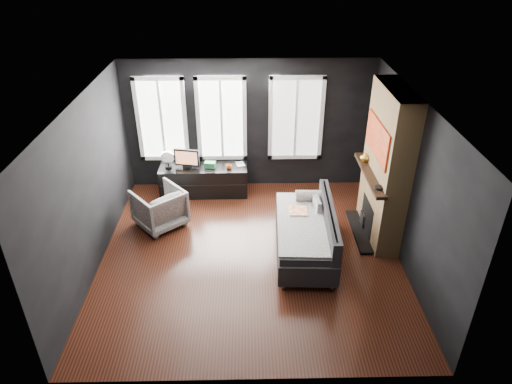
{
  "coord_description": "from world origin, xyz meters",
  "views": [
    {
      "loc": [
        -0.03,
        -6.21,
        4.81
      ],
      "look_at": [
        0.1,
        0.3,
        1.05
      ],
      "focal_mm": 32.0,
      "sensor_mm": 36.0,
      "label": 1
    }
  ],
  "objects_px": {
    "monitor": "(187,158)",
    "media_console": "(204,180)",
    "armchair": "(159,206)",
    "book": "(236,160)",
    "mug": "(229,166)",
    "sofa": "(305,230)",
    "mantel_vase": "(365,157)"
  },
  "relations": [
    {
      "from": "media_console",
      "to": "book",
      "type": "relative_size",
      "value": 8.1
    },
    {
      "from": "armchair",
      "to": "media_console",
      "type": "bearing_deg",
      "value": -162.3
    },
    {
      "from": "monitor",
      "to": "sofa",
      "type": "bearing_deg",
      "value": -31.76
    },
    {
      "from": "book",
      "to": "mantel_vase",
      "type": "xyz_separation_m",
      "value": [
        2.31,
        -1.13,
        0.59
      ]
    },
    {
      "from": "mantel_vase",
      "to": "monitor",
      "type": "bearing_deg",
      "value": 162.93
    },
    {
      "from": "mug",
      "to": "sofa",
      "type": "bearing_deg",
      "value": -55.99
    },
    {
      "from": "armchair",
      "to": "book",
      "type": "xyz_separation_m",
      "value": [
        1.4,
        1.24,
        0.31
      ]
    },
    {
      "from": "sofa",
      "to": "mantel_vase",
      "type": "xyz_separation_m",
      "value": [
        1.14,
        0.99,
        0.87
      ]
    },
    {
      "from": "armchair",
      "to": "sofa",
      "type": "bearing_deg",
      "value": 120.81
    },
    {
      "from": "armchair",
      "to": "monitor",
      "type": "distance_m",
      "value": 1.28
    },
    {
      "from": "sofa",
      "to": "book",
      "type": "bearing_deg",
      "value": 121.54
    },
    {
      "from": "book",
      "to": "mantel_vase",
      "type": "bearing_deg",
      "value": -26.05
    },
    {
      "from": "mug",
      "to": "mantel_vase",
      "type": "bearing_deg",
      "value": -21.46
    },
    {
      "from": "mantel_vase",
      "to": "book",
      "type": "bearing_deg",
      "value": 153.95
    },
    {
      "from": "armchair",
      "to": "book",
      "type": "height_order",
      "value": "book"
    },
    {
      "from": "media_console",
      "to": "mug",
      "type": "height_order",
      "value": "mug"
    },
    {
      "from": "sofa",
      "to": "media_console",
      "type": "relative_size",
      "value": 1.15
    },
    {
      "from": "monitor",
      "to": "book",
      "type": "relative_size",
      "value": 2.37
    },
    {
      "from": "mug",
      "to": "book",
      "type": "height_order",
      "value": "book"
    },
    {
      "from": "media_console",
      "to": "mantel_vase",
      "type": "xyz_separation_m",
      "value": [
        2.99,
        -1.05,
        1.01
      ]
    },
    {
      "from": "mug",
      "to": "book",
      "type": "bearing_deg",
      "value": 48.12
    },
    {
      "from": "sofa",
      "to": "armchair",
      "type": "xyz_separation_m",
      "value": [
        -2.58,
        0.88,
        -0.03
      ]
    },
    {
      "from": "armchair",
      "to": "mug",
      "type": "xyz_separation_m",
      "value": [
        1.26,
        1.08,
        0.26
      ]
    },
    {
      "from": "monitor",
      "to": "media_console",
      "type": "bearing_deg",
      "value": 17.6
    },
    {
      "from": "armchair",
      "to": "book",
      "type": "distance_m",
      "value": 1.9
    },
    {
      "from": "monitor",
      "to": "mug",
      "type": "relative_size",
      "value": 4.57
    },
    {
      "from": "media_console",
      "to": "mantel_vase",
      "type": "height_order",
      "value": "mantel_vase"
    },
    {
      "from": "mug",
      "to": "mantel_vase",
      "type": "height_order",
      "value": "mantel_vase"
    },
    {
      "from": "sofa",
      "to": "book",
      "type": "xyz_separation_m",
      "value": [
        -1.18,
        2.13,
        0.28
      ]
    },
    {
      "from": "monitor",
      "to": "mantel_vase",
      "type": "xyz_separation_m",
      "value": [
        3.3,
        -1.01,
        0.47
      ]
    },
    {
      "from": "sofa",
      "to": "armchair",
      "type": "distance_m",
      "value": 2.73
    },
    {
      "from": "media_console",
      "to": "mug",
      "type": "bearing_deg",
      "value": -9.56
    }
  ]
}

